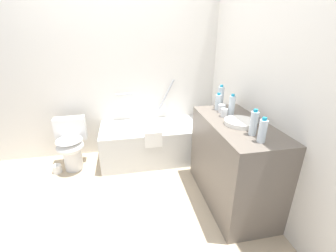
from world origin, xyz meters
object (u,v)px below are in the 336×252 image
at_px(water_bottle_3, 232,106).
at_px(toilet_paper_roll, 57,169).
at_px(bathtub, 159,140).
at_px(sink_basin, 240,122).
at_px(drinking_glass_0, 224,113).
at_px(toilet, 71,144).
at_px(water_bottle_1, 254,123).
at_px(water_bottle_2, 218,102).
at_px(drinking_glass_1, 222,108).
at_px(water_bottle_4, 221,97).
at_px(sink_faucet, 258,120).
at_px(water_bottle_0, 263,131).

xyz_separation_m(water_bottle_3, toilet_paper_roll, (-2.00, 0.69, -0.95)).
xyz_separation_m(bathtub, water_bottle_3, (0.62, -0.82, 0.73)).
xyz_separation_m(sink_basin, water_bottle_3, (0.02, 0.24, 0.09)).
height_order(bathtub, drinking_glass_0, bathtub).
bearing_deg(toilet, sink_basin, 57.16).
relative_size(sink_basin, water_bottle_1, 1.31).
bearing_deg(water_bottle_3, water_bottle_2, 105.58).
xyz_separation_m(toilet, sink_basin, (1.78, -1.02, 0.57)).
relative_size(toilet, drinking_glass_1, 8.04).
distance_m(water_bottle_4, drinking_glass_1, 0.18).
bearing_deg(sink_faucet, water_bottle_1, -129.58).
distance_m(bathtub, sink_faucet, 1.47).
height_order(water_bottle_1, drinking_glass_0, water_bottle_1).
bearing_deg(water_bottle_2, water_bottle_3, -74.42).
bearing_deg(water_bottle_0, water_bottle_3, 86.63).
distance_m(sink_faucet, water_bottle_4, 0.55).
bearing_deg(sink_basin, toilet_paper_roll, 154.85).
bearing_deg(toilet, water_bottle_4, 71.37).
xyz_separation_m(water_bottle_0, water_bottle_1, (0.00, 0.14, 0.01)).
height_order(toilet, water_bottle_4, water_bottle_4).
xyz_separation_m(water_bottle_2, drinking_glass_1, (0.01, -0.09, -0.05)).
distance_m(water_bottle_1, drinking_glass_1, 0.60).
bearing_deg(water_bottle_2, water_bottle_4, 51.48).
bearing_deg(water_bottle_0, sink_faucet, 62.03).
xyz_separation_m(toilet, drinking_glass_0, (1.71, -0.80, 0.59)).
relative_size(bathtub, sink_basin, 5.41).
xyz_separation_m(water_bottle_1, water_bottle_4, (0.03, 0.75, 0.02)).
relative_size(sink_basin, drinking_glass_0, 3.49).
bearing_deg(drinking_glass_0, toilet, 155.05).
xyz_separation_m(bathtub, toilet, (-1.17, -0.03, 0.08)).
height_order(sink_faucet, toilet_paper_roll, sink_faucet).
height_order(water_bottle_0, water_bottle_2, water_bottle_0).
distance_m(sink_basin, water_bottle_3, 0.25).
distance_m(toilet, water_bottle_0, 2.33).
distance_m(water_bottle_0, water_bottle_4, 0.89).
height_order(bathtub, water_bottle_1, water_bottle_1).
distance_m(sink_faucet, water_bottle_1, 0.31).
distance_m(water_bottle_0, water_bottle_3, 0.61).
bearing_deg(water_bottle_3, bathtub, 127.45).
xyz_separation_m(toilet, water_bottle_4, (1.80, -0.51, 0.67)).
distance_m(drinking_glass_1, toilet_paper_roll, 2.21).
xyz_separation_m(sink_basin, water_bottle_4, (0.02, 0.52, 0.10)).
relative_size(water_bottle_0, drinking_glass_1, 2.43).
bearing_deg(sink_basin, drinking_glass_1, 94.35).
distance_m(sink_basin, drinking_glass_1, 0.36).
xyz_separation_m(water_bottle_0, drinking_glass_1, (-0.01, 0.73, -0.05)).
bearing_deg(bathtub, water_bottle_4, -40.60).
bearing_deg(sink_faucet, sink_basin, -180.00).
bearing_deg(water_bottle_2, water_bottle_1, -87.76).
bearing_deg(toilet, sink_faucet, 59.47).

